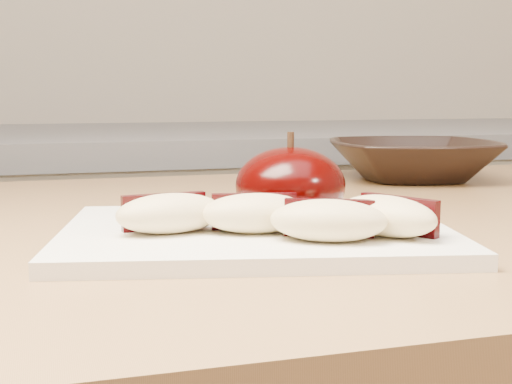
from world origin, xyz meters
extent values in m
cube|color=slate|center=(0.00, 1.20, 0.92)|extent=(2.40, 0.62, 0.04)
cube|color=olive|center=(0.00, 0.50, 0.88)|extent=(1.64, 0.64, 0.04)
cube|color=silver|center=(0.04, 0.40, 0.91)|extent=(0.31, 0.25, 0.01)
ellipsoid|color=black|center=(0.09, 0.45, 0.93)|extent=(0.11, 0.11, 0.06)
cylinder|color=black|center=(0.09, 0.45, 0.97)|extent=(0.01, 0.01, 0.01)
ellipsoid|color=beige|center=(-0.02, 0.40, 0.92)|extent=(0.08, 0.05, 0.03)
cube|color=black|center=(-0.02, 0.41, 0.92)|extent=(0.06, 0.01, 0.03)
ellipsoid|color=beige|center=(0.04, 0.38, 0.92)|extent=(0.08, 0.05, 0.03)
cube|color=black|center=(0.04, 0.40, 0.92)|extent=(0.06, 0.02, 0.03)
ellipsoid|color=beige|center=(0.07, 0.34, 0.92)|extent=(0.08, 0.06, 0.03)
cube|color=black|center=(0.08, 0.35, 0.92)|extent=(0.06, 0.03, 0.03)
ellipsoid|color=beige|center=(0.12, 0.34, 0.92)|extent=(0.07, 0.08, 0.03)
cube|color=black|center=(0.13, 0.35, 0.92)|extent=(0.03, 0.06, 0.03)
imported|color=black|center=(0.33, 0.70, 0.92)|extent=(0.23, 0.23, 0.05)
camera|label=1|loc=(-0.10, -0.08, 1.01)|focal=50.00mm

